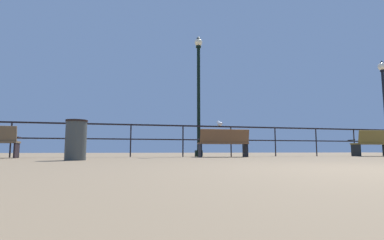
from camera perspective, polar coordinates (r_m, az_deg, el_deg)
name	(u,v)px	position (r m, az deg, el deg)	size (l,w,h in m)	color
pier_railing	(207,134)	(10.00, 3.12, -2.81)	(19.41, 0.05, 1.09)	black
bench_near_left	(224,142)	(9.30, 6.40, -4.34)	(1.65, 0.71, 0.89)	brown
bench_near_right	(373,142)	(12.63, 32.68, -3.80)	(1.49, 0.77, 0.96)	brown
lamppost_center	(199,93)	(10.35, 1.33, 5.54)	(0.29, 0.29, 4.45)	black
lamppost_right	(384,99)	(14.87, 34.23, 3.55)	(0.34, 0.34, 4.16)	black
seagull_on_rail	(220,124)	(10.19, 5.58, -0.72)	(0.19, 0.41, 0.19)	white
trash_bin	(76,140)	(6.52, -22.31, -3.73)	(0.45, 0.45, 0.86)	#3C403D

